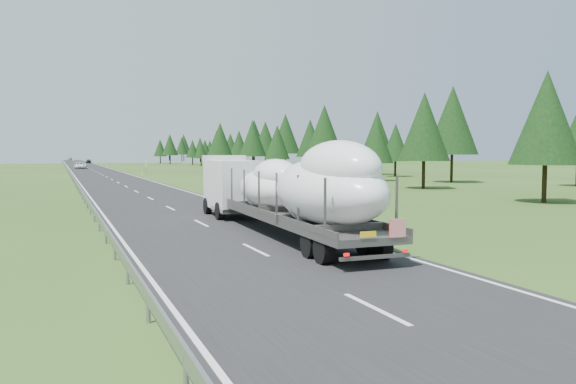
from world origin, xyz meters
name	(u,v)px	position (x,y,z in m)	size (l,w,h in m)	color
ground	(255,250)	(0.00, 0.00, 0.00)	(400.00, 400.00, 0.00)	#2C4918
road_surface	(96,172)	(0.00, 100.00, 0.01)	(10.00, 400.00, 0.02)	black
guardrail	(68,169)	(-5.30, 99.94, 0.60)	(0.10, 400.00, 0.76)	slate
marker_posts	(107,164)	(6.50, 155.00, 0.54)	(0.13, 350.08, 1.00)	silver
highway_sign	(146,164)	(7.20, 80.00, 1.81)	(0.08, 0.90, 2.60)	slate
tree_line_right	(261,140)	(38.83, 108.24, 6.89)	(26.86, 296.03, 12.61)	black
boat_truck	(285,187)	(2.60, 3.32, 2.23)	(3.40, 19.78, 4.29)	silver
distant_van	(81,165)	(-2.02, 122.65, 0.81)	(2.68, 5.81, 1.62)	white
distant_car_dark	(89,161)	(3.34, 196.64, 0.76)	(1.79, 4.45, 1.52)	black
distant_car_blue	(70,159)	(-1.10, 292.24, 0.73)	(1.54, 4.42, 1.46)	#1A2B48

